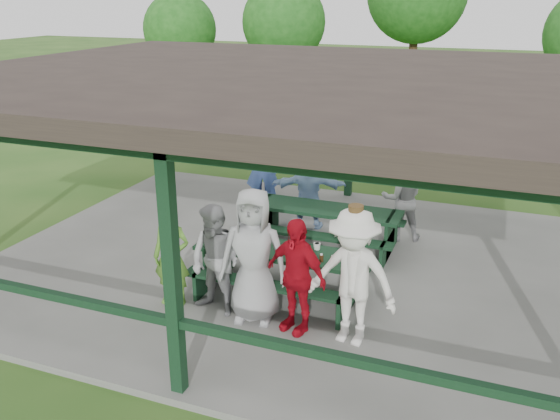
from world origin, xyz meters
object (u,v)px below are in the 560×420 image
at_px(pickup_truck, 456,140).
at_px(farm_trailer, 298,118).
at_px(contestant_green, 172,256).
at_px(contestant_grey_left, 216,261).
at_px(picnic_table_far, 324,222).
at_px(spectator_grey, 402,198).
at_px(contestant_red, 296,275).
at_px(contestant_white_fedora, 353,277).
at_px(spectator_blue, 262,168).
at_px(picnic_table_near, 280,266).
at_px(spectator_lblue, 309,189).
at_px(contestant_grey_mid, 254,256).

relative_size(pickup_truck, farm_trailer, 1.18).
relative_size(contestant_green, contestant_grey_left, 0.93).
height_order(picnic_table_far, spectator_grey, spectator_grey).
xyz_separation_m(picnic_table_far, contestant_red, (0.47, -2.86, 0.34)).
bearing_deg(pickup_truck, farm_trailer, 94.78).
bearing_deg(spectator_grey, contestant_white_fedora, 72.32).
height_order(spectator_blue, pickup_truck, spectator_blue).
relative_size(picnic_table_far, pickup_truck, 0.56).
bearing_deg(picnic_table_far, contestant_green, -117.50).
distance_m(picnic_table_near, spectator_grey, 3.17).
distance_m(picnic_table_far, contestant_red, 2.92).
bearing_deg(picnic_table_near, contestant_grey_left, -127.96).
relative_size(contestant_white_fedora, farm_trailer, 0.46).
relative_size(spectator_blue, pickup_truck, 0.39).
bearing_deg(spectator_lblue, picnic_table_near, 83.71).
distance_m(contestant_green, pickup_truck, 10.23).
height_order(contestant_grey_mid, farm_trailer, contestant_grey_mid).
bearing_deg(contestant_red, contestant_green, -161.96).
bearing_deg(farm_trailer, picnic_table_near, -55.49).
relative_size(spectator_grey, pickup_truck, 0.32).
xyz_separation_m(contestant_green, contestant_white_fedora, (2.72, -0.06, 0.18)).
xyz_separation_m(picnic_table_near, spectator_blue, (-1.66, 3.28, 0.49)).
distance_m(contestant_red, farm_trailer, 11.51).
xyz_separation_m(picnic_table_near, pickup_truck, (1.71, 8.93, 0.11)).
height_order(contestant_red, spectator_grey, contestant_red).
bearing_deg(picnic_table_far, spectator_lblue, 125.51).
height_order(picnic_table_near, spectator_grey, spectator_grey).
xyz_separation_m(contestant_green, contestant_grey_mid, (1.29, 0.03, 0.21)).
height_order(contestant_green, contestant_grey_mid, contestant_grey_mid).
height_order(contestant_grey_left, contestant_grey_mid, contestant_grey_mid).
distance_m(contestant_grey_mid, pickup_truck, 9.89).
xyz_separation_m(contestant_grey_left, spectator_blue, (-1.01, 4.12, 0.14)).
distance_m(picnic_table_far, spectator_lblue, 1.04).
bearing_deg(picnic_table_far, contestant_white_fedora, -66.50).
bearing_deg(contestant_grey_left, contestant_red, 12.68).
bearing_deg(contestant_grey_left, spectator_blue, 117.30).
distance_m(contestant_grey_left, spectator_lblue, 3.65).
relative_size(contestant_green, spectator_lblue, 0.96).
bearing_deg(contestant_grey_mid, contestant_grey_left, 174.75).
bearing_deg(picnic_table_near, farm_trailer, 108.07).
relative_size(picnic_table_near, contestant_green, 1.70).
xyz_separation_m(contestant_green, spectator_grey, (2.69, 3.70, 0.04)).
xyz_separation_m(picnic_table_near, contestant_grey_left, (-0.66, -0.84, 0.34)).
xyz_separation_m(picnic_table_near, spectator_grey, (1.31, 2.87, 0.32)).
xyz_separation_m(spectator_lblue, spectator_grey, (1.80, 0.07, 0.00)).
bearing_deg(picnic_table_far, contestant_grey_mid, -93.57).
distance_m(picnic_table_near, farm_trailer, 10.52).
bearing_deg(contestant_green, contestant_white_fedora, -10.31).
relative_size(contestant_grey_left, spectator_blue, 0.85).
distance_m(spectator_lblue, spectator_grey, 1.80).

